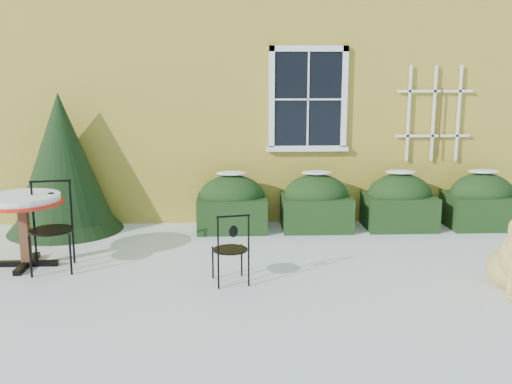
{
  "coord_description": "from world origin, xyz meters",
  "views": [
    {
      "loc": [
        -0.32,
        -5.99,
        2.3
      ],
      "look_at": [
        0.0,
        1.0,
        0.9
      ],
      "focal_mm": 40.0,
      "sensor_mm": 36.0,
      "label": 1
    }
  ],
  "objects_px": {
    "patio_chair_far": "(52,226)",
    "patio_chair_near": "(231,248)",
    "bistro_table": "(23,207)",
    "evergreen_shrub": "(63,176)"
  },
  "relations": [
    {
      "from": "patio_chair_far",
      "to": "patio_chair_near",
      "type": "bearing_deg",
      "value": -26.01
    },
    {
      "from": "patio_chair_near",
      "to": "bistro_table",
      "type": "bearing_deg",
      "value": -27.93
    },
    {
      "from": "patio_chair_near",
      "to": "patio_chair_far",
      "type": "xyz_separation_m",
      "value": [
        -2.17,
        0.6,
        0.12
      ]
    },
    {
      "from": "patio_chair_far",
      "to": "bistro_table",
      "type": "bearing_deg",
      "value": 151.35
    },
    {
      "from": "evergreen_shrub",
      "to": "patio_chair_far",
      "type": "relative_size",
      "value": 1.95
    },
    {
      "from": "evergreen_shrub",
      "to": "patio_chair_near",
      "type": "xyz_separation_m",
      "value": [
        2.53,
        -2.43,
        -0.43
      ]
    },
    {
      "from": "patio_chair_near",
      "to": "patio_chair_far",
      "type": "relative_size",
      "value": 0.77
    },
    {
      "from": "bistro_table",
      "to": "patio_chair_near",
      "type": "distance_m",
      "value": 2.66
    },
    {
      "from": "evergreen_shrub",
      "to": "patio_chair_near",
      "type": "height_order",
      "value": "evergreen_shrub"
    },
    {
      "from": "bistro_table",
      "to": "patio_chair_near",
      "type": "relative_size",
      "value": 1.17
    }
  ]
}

